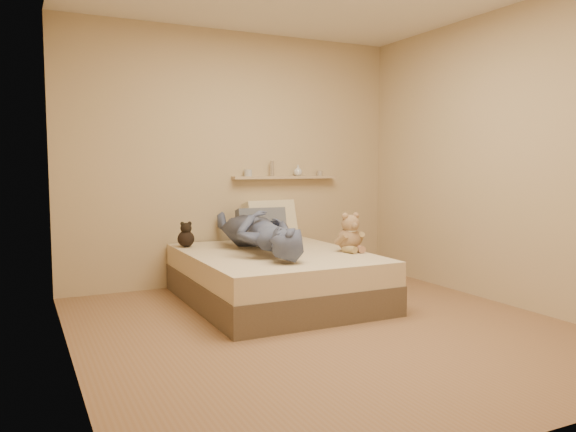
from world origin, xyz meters
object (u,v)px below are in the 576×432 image
pillow_cream (270,220)px  pillow_grey (261,225)px  bed (274,277)px  dark_plush (186,236)px  person (259,231)px  game_console (288,242)px  wall_shelf (285,177)px  teddy_bear (350,235)px

pillow_cream → pillow_grey: pillow_cream is taller
bed → dark_plush: (-0.63, 0.65, 0.33)m
person → game_console: bearing=93.3°
bed → person: 0.44m
bed → wall_shelf: (0.55, 0.91, 0.88)m
dark_plush → pillow_grey: size_ratio=0.49×
teddy_bear → wall_shelf: (-0.08, 1.18, 0.50)m
teddy_bear → dark_plush: size_ratio=1.45×
dark_plush → person: bearing=-46.9°
pillow_cream → wall_shelf: bearing=20.2°
game_console → dark_plush: size_ratio=0.81×
game_console → pillow_cream: 1.44m
wall_shelf → pillow_grey: bearing=-150.0°
pillow_grey → game_console: bearing=-103.4°
pillow_grey → person: 0.66m
bed → pillow_grey: size_ratio=3.80×
pillow_cream → person: bearing=-121.4°
teddy_bear → pillow_cream: size_ratio=0.65×
game_console → teddy_bear: teddy_bear is taller
person → wall_shelf: wall_shelf is taller
bed → wall_shelf: 1.38m
teddy_bear → pillow_grey: (-0.46, 0.96, 0.02)m
pillow_grey → person: size_ratio=0.32×
pillow_grey → person: person is taller
pillow_grey → wall_shelf: bearing=30.0°
bed → game_console: (-0.12, -0.53, 0.39)m
game_console → person: person is taller
bed → pillow_grey: (0.17, 0.69, 0.40)m
teddy_bear → pillow_cream: bearing=105.0°
person → wall_shelf: bearing=-125.1°
bed → dark_plush: 0.96m
bed → pillow_cream: bearing=68.0°
bed → pillow_cream: 0.99m
dark_plush → game_console: bearing=-66.7°
person → wall_shelf: size_ratio=1.32×
pillow_grey → pillow_cream: bearing=40.4°
person → wall_shelf: (0.66, 0.81, 0.46)m
game_console → person: 0.63m
teddy_bear → game_console: bearing=-160.8°
bed → pillow_grey: bearing=76.1°
pillow_cream → bed: bearing=-112.0°
bed → dark_plush: bearing=134.1°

